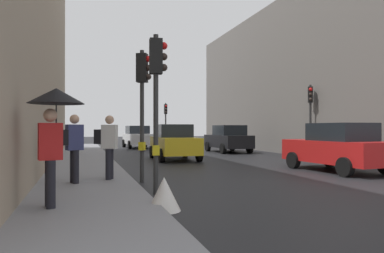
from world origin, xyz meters
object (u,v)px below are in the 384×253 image
object	(u,v)px
car_yellow_taxi	(174,142)
pedestrian_with_umbrella	(54,114)
car_white_compact	(138,137)
traffic_light_near_left	(157,84)
car_red_sedan	(338,147)
pedestrian_with_black_backpack	(108,143)
traffic_light_mid_street	(310,108)
traffic_light_far_median	(166,116)
traffic_light_near_right	(143,91)
warning_sign_triangle	(164,194)
car_dark_suv	(228,139)
pedestrian_with_grey_backpack	(73,144)

from	to	relation	value
car_yellow_taxi	pedestrian_with_umbrella	world-z (taller)	pedestrian_with_umbrella
car_white_compact	traffic_light_near_left	bearing A→B (deg)	-97.27
car_red_sedan	pedestrian_with_umbrella	bearing A→B (deg)	-156.02
pedestrian_with_black_backpack	traffic_light_mid_street	bearing A→B (deg)	29.99
traffic_light_far_median	car_white_compact	xyz separation A→B (m)	(-2.69, -1.80, -1.71)
pedestrian_with_umbrella	traffic_light_near_right	bearing A→B (deg)	58.91
traffic_light_far_median	car_red_sedan	xyz separation A→B (m)	(1.90, -19.84, -1.71)
traffic_light_near_left	warning_sign_triangle	world-z (taller)	traffic_light_near_left
traffic_light_near_left	traffic_light_far_median	bearing A→B (deg)	76.66
pedestrian_with_umbrella	car_dark_suv	bearing A→B (deg)	57.44
traffic_light_near_left	warning_sign_triangle	bearing A→B (deg)	-96.99
car_white_compact	warning_sign_triangle	xyz separation A→B (m)	(-2.85, -22.42, -0.55)
traffic_light_far_median	car_yellow_taxi	world-z (taller)	traffic_light_far_median
car_white_compact	car_yellow_taxi	xyz separation A→B (m)	(0.12, -11.41, 0.00)
traffic_light_near_right	car_yellow_taxi	world-z (taller)	traffic_light_near_right
traffic_light_far_median	warning_sign_triangle	xyz separation A→B (m)	(-5.54, -24.22, -2.26)
traffic_light_near_right	car_yellow_taxi	xyz separation A→B (m)	(2.76, 7.20, -1.78)
car_red_sedan	pedestrian_with_grey_backpack	world-z (taller)	pedestrian_with_grey_backpack
car_yellow_taxi	pedestrian_with_black_backpack	xyz separation A→B (m)	(-3.77, -7.48, 0.29)
traffic_light_near_left	traffic_light_near_right	world-z (taller)	traffic_light_near_right
car_red_sedan	pedestrian_with_black_backpack	size ratio (longest dim) A/B	2.44
traffic_light_near_right	pedestrian_with_grey_backpack	xyz separation A→B (m)	(-1.93, -0.75, -1.50)
traffic_light_mid_street	traffic_light_near_right	xyz separation A→B (m)	(-9.87, -6.01, -0.00)
traffic_light_far_median	warning_sign_triangle	size ratio (longest dim) A/B	5.76
pedestrian_with_black_backpack	pedestrian_with_grey_backpack	world-z (taller)	same
traffic_light_near_right	car_white_compact	size ratio (longest dim) A/B	0.90
pedestrian_with_umbrella	warning_sign_triangle	xyz separation A→B (m)	(1.98, -0.19, -1.52)
traffic_light_far_median	car_dark_suv	size ratio (longest dim) A/B	0.89
traffic_light_far_median	pedestrian_with_black_backpack	bearing A→B (deg)	-107.05
car_white_compact	car_dark_suv	world-z (taller)	same
car_red_sedan	pedestrian_with_black_backpack	xyz separation A→B (m)	(-8.25, -0.84, 0.29)
pedestrian_with_grey_backpack	car_red_sedan	bearing A→B (deg)	8.13
traffic_light_far_median	pedestrian_with_umbrella	distance (m)	25.19
traffic_light_far_median	car_dark_suv	xyz separation A→B (m)	(2.15, -8.90, -1.71)
traffic_light_near_left	pedestrian_with_umbrella	xyz separation A→B (m)	(-2.19, -1.58, -0.79)
pedestrian_with_umbrella	traffic_light_near_left	bearing A→B (deg)	35.76
pedestrian_with_grey_backpack	warning_sign_triangle	xyz separation A→B (m)	(1.72, -3.07, -0.84)
warning_sign_triangle	traffic_light_far_median	bearing A→B (deg)	77.11
traffic_light_mid_street	pedestrian_with_black_backpack	xyz separation A→B (m)	(-10.89, -6.28, -1.50)
car_yellow_taxi	warning_sign_triangle	distance (m)	11.43
traffic_light_near_right	warning_sign_triangle	xyz separation A→B (m)	(-0.21, -3.82, -2.33)
traffic_light_near_right	pedestrian_with_grey_backpack	bearing A→B (deg)	-158.82
traffic_light_far_median	car_dark_suv	bearing A→B (deg)	-76.43
car_white_compact	car_dark_suv	distance (m)	8.59
car_red_sedan	pedestrian_with_umbrella	world-z (taller)	pedestrian_with_umbrella
traffic_light_near_right	car_dark_suv	world-z (taller)	traffic_light_near_right
car_white_compact	warning_sign_triangle	world-z (taller)	car_white_compact
traffic_light_near_right	car_white_compact	xyz separation A→B (m)	(2.64, 18.60, -1.78)
traffic_light_near_left	pedestrian_with_grey_backpack	size ratio (longest dim) A/B	2.15
traffic_light_far_median	pedestrian_with_black_backpack	world-z (taller)	traffic_light_far_median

